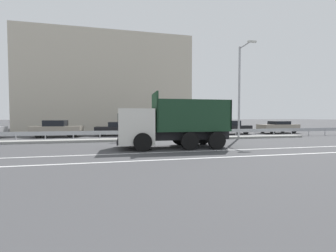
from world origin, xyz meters
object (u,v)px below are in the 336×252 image
(dump_truck, at_px, (160,128))
(parked_car_5, at_px, (278,127))
(parked_car_1, at_px, (57,129))
(street_lamp_1, at_px, (240,87))
(parked_car_2, at_px, (117,129))
(median_road_sign, at_px, (127,125))
(parked_car_4, at_px, (231,127))
(parked_car_3, at_px, (177,128))

(dump_truck, bearing_deg, parked_car_5, -57.73)
(dump_truck, bearing_deg, parked_car_1, 42.44)
(street_lamp_1, distance_m, parked_car_2, 12.64)
(median_road_sign, relative_size, parked_car_1, 0.54)
(dump_truck, relative_size, parked_car_1, 1.50)
(median_road_sign, distance_m, parked_car_2, 5.38)
(street_lamp_1, xyz_separation_m, parked_car_4, (1.95, 5.09, -3.78))
(parked_car_5, bearing_deg, street_lamp_1, 120.52)
(parked_car_1, bearing_deg, parked_car_2, 96.91)
(dump_truck, distance_m, parked_car_3, 10.59)
(median_road_sign, relative_size, parked_car_3, 0.54)
(street_lamp_1, relative_size, parked_car_1, 1.75)
(parked_car_5, bearing_deg, parked_car_3, 85.88)
(median_road_sign, xyz_separation_m, parked_car_1, (-6.41, 5.01, -0.49))
(parked_car_4, bearing_deg, parked_car_2, -93.09)
(parked_car_1, xyz_separation_m, parked_car_4, (18.16, -0.28, -0.04))
(parked_car_2, bearing_deg, dump_truck, -159.96)
(dump_truck, height_order, parked_car_2, dump_truck)
(street_lamp_1, bearing_deg, median_road_sign, 177.91)
(dump_truck, bearing_deg, median_road_sign, 23.55)
(street_lamp_1, distance_m, parked_car_5, 10.38)
(dump_truck, bearing_deg, parked_car_4, -44.89)
(dump_truck, distance_m, parked_car_4, 13.63)
(dump_truck, relative_size, parked_car_5, 1.45)
(parked_car_5, bearing_deg, parked_car_1, 87.51)
(dump_truck, xyz_separation_m, parked_car_2, (-2.68, 9.89, -0.53))
(median_road_sign, relative_size, parked_car_2, 0.58)
(parked_car_3, distance_m, parked_car_5, 12.39)
(dump_truck, height_order, parked_car_1, dump_truck)
(median_road_sign, xyz_separation_m, street_lamp_1, (9.81, -0.36, 3.25))
(dump_truck, height_order, street_lamp_1, street_lamp_1)
(median_road_sign, height_order, street_lamp_1, street_lamp_1)
(parked_car_2, xyz_separation_m, parked_car_5, (18.78, -0.43, 0.03))
(parked_car_2, height_order, parked_car_3, parked_car_3)
(dump_truck, xyz_separation_m, street_lamp_1, (7.97, 4.25, 3.28))
(parked_car_1, relative_size, parked_car_3, 1.01)
(parked_car_5, bearing_deg, parked_car_2, 86.58)
(parked_car_3, bearing_deg, parked_car_1, 95.34)
(parked_car_2, bearing_deg, parked_car_5, -86.40)
(street_lamp_1, relative_size, parked_car_2, 1.91)
(dump_truck, bearing_deg, street_lamp_1, -60.09)
(street_lamp_1, height_order, parked_car_5, street_lamp_1)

